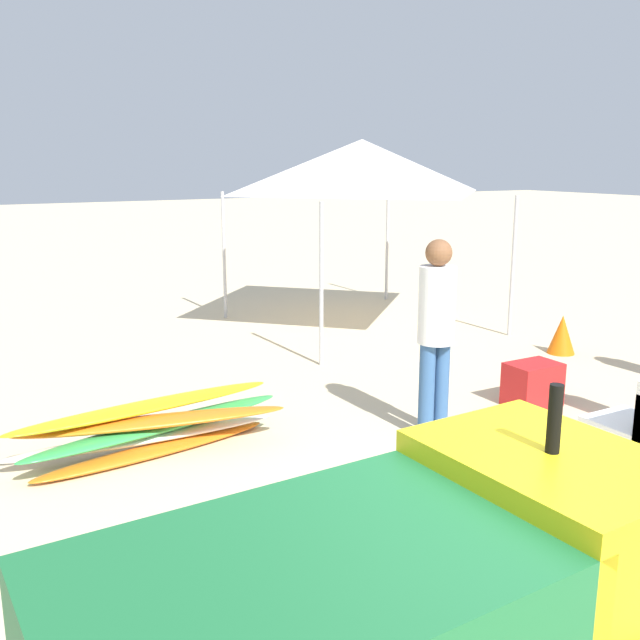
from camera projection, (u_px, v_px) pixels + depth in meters
name	position (u px, v px, depth m)	size (l,w,h in m)	color
ground	(570.00, 610.00, 3.90)	(80.00, 80.00, 0.00)	beige
utility_cart	(399.00, 601.00, 2.69)	(2.60, 1.39, 1.50)	#1E6B38
surfboard_pile	(152.00, 427.00, 6.00)	(2.49, 0.83, 0.40)	orange
lifeguard_near_left	(436.00, 325.00, 6.17)	(0.32, 0.32, 1.75)	#33598C
popup_canopy	(362.00, 167.00, 10.05)	(3.07, 3.07, 2.68)	#B2B2B7
traffic_cone_near	(562.00, 334.00, 9.01)	(0.34, 0.34, 0.49)	orange
cooler_box	(533.00, 384.00, 7.12)	(0.52, 0.37, 0.43)	red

